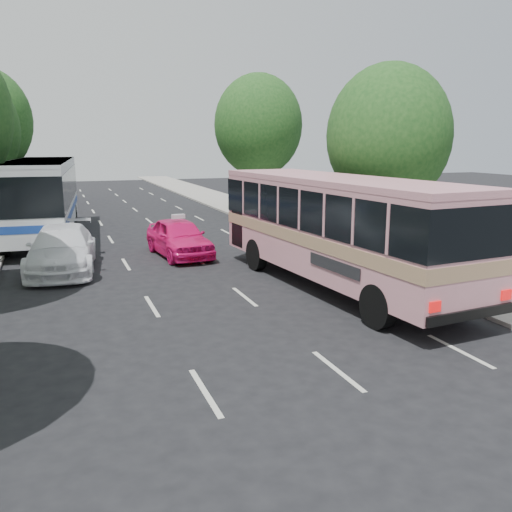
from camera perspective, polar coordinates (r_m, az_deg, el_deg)
name	(u,v)px	position (r m, az deg, el deg)	size (l,w,h in m)	color
ground	(260,344)	(13.15, 0.42, -9.29)	(120.00, 120.00, 0.00)	black
sidewalk_right	(273,218)	(34.31, 1.82, 4.01)	(4.00, 90.00, 0.12)	#9E998E
tree_right_near	(391,131)	(23.44, 14.05, 12.64)	(5.10, 5.10, 7.95)	#38281E
tree_right_far	(260,122)	(37.89, 0.39, 13.95)	(6.00, 6.00, 9.35)	#38281E
pink_bus	(337,220)	(17.85, 8.54, 3.78)	(3.90, 11.67, 3.66)	#CB838E
pink_taxi	(179,237)	(23.18, -8.12, 1.95)	(1.90, 4.72, 1.61)	#EF1471
white_pickup	(62,249)	(21.56, -19.74, 0.71)	(2.34, 5.75, 1.67)	white
tour_coach_front	(42,192)	(29.21, -21.61, 6.32)	(3.79, 13.17, 3.89)	silver
tour_coach_rear	(34,179)	(45.44, -22.34, 7.54)	(2.50, 11.22, 3.35)	white
taxi_roof_sign	(178,216)	(23.05, -8.18, 4.14)	(0.55, 0.18, 0.18)	silver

